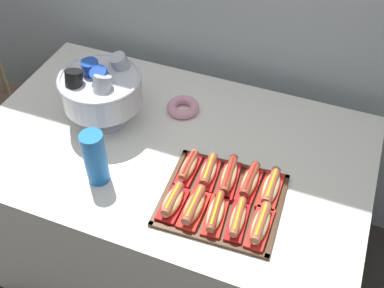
{
  "coord_description": "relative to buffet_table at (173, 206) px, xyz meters",
  "views": [
    {
      "loc": [
        0.55,
        -1.17,
        2.1
      ],
      "look_at": [
        0.09,
        -0.01,
        0.84
      ],
      "focal_mm": 44.42,
      "sensor_mm": 36.0,
      "label": 1
    }
  ],
  "objects": [
    {
      "name": "hot_dog_3",
      "position": [
        0.35,
        -0.26,
        0.41
      ],
      "size": [
        0.07,
        0.17,
        0.06
      ],
      "color": "#B21414",
      "rests_on": "serving_tray"
    },
    {
      "name": "ground_plane",
      "position": [
        0.0,
        0.0,
        -0.42
      ],
      "size": [
        10.0,
        10.0,
        0.0
      ],
      "primitive_type": "plane",
      "color": "#38332D"
    },
    {
      "name": "hot_dog_6",
      "position": [
        0.19,
        -0.11,
        0.42
      ],
      "size": [
        0.08,
        0.16,
        0.06
      ],
      "color": "red",
      "rests_on": "serving_tray"
    },
    {
      "name": "donut",
      "position": [
        -0.03,
        0.21,
        0.4
      ],
      "size": [
        0.13,
        0.13,
        0.04
      ],
      "color": "pink",
      "rests_on": "buffet_table"
    },
    {
      "name": "floor_vase",
      "position": [
        -1.03,
        0.2,
        -0.16
      ],
      "size": [
        0.46,
        0.46,
        1.05
      ],
      "color": "brown",
      "rests_on": "ground_plane"
    },
    {
      "name": "hot_dog_1",
      "position": [
        0.2,
        -0.27,
        0.42
      ],
      "size": [
        0.07,
        0.17,
        0.06
      ],
      "color": "red",
      "rests_on": "serving_tray"
    },
    {
      "name": "cup_stack",
      "position": [
        -0.17,
        -0.25,
        0.49
      ],
      "size": [
        0.08,
        0.08,
        0.22
      ],
      "color": "blue",
      "rests_on": "buffet_table"
    },
    {
      "name": "hot_dog_9",
      "position": [
        0.42,
        -0.09,
        0.41
      ],
      "size": [
        0.07,
        0.18,
        0.06
      ],
      "color": "red",
      "rests_on": "serving_tray"
    },
    {
      "name": "hot_dog_8",
      "position": [
        0.34,
        -0.1,
        0.42
      ],
      "size": [
        0.06,
        0.17,
        0.06
      ],
      "color": "red",
      "rests_on": "serving_tray"
    },
    {
      "name": "hot_dog_2",
      "position": [
        0.28,
        -0.27,
        0.41
      ],
      "size": [
        0.08,
        0.18,
        0.06
      ],
      "color": "red",
      "rests_on": "serving_tray"
    },
    {
      "name": "punch_bowl",
      "position": [
        -0.3,
        0.04,
        0.54
      ],
      "size": [
        0.32,
        0.32,
        0.28
      ],
      "color": "silver",
      "rests_on": "buffet_table"
    },
    {
      "name": "hot_dog_0",
      "position": [
        0.13,
        -0.27,
        0.41
      ],
      "size": [
        0.07,
        0.15,
        0.06
      ],
      "color": "#B21414",
      "rests_on": "serving_tray"
    },
    {
      "name": "buffet_table",
      "position": [
        0.0,
        0.0,
        0.0
      ],
      "size": [
        1.52,
        0.94,
        0.8
      ],
      "color": "white",
      "rests_on": "ground_plane"
    },
    {
      "name": "serving_tray",
      "position": [
        0.27,
        -0.18,
        0.38
      ],
      "size": [
        0.42,
        0.38,
        0.01
      ],
      "color": "#472B19",
      "rests_on": "buffet_table"
    },
    {
      "name": "hot_dog_5",
      "position": [
        0.12,
        -0.11,
        0.41
      ],
      "size": [
        0.06,
        0.16,
        0.06
      ],
      "color": "red",
      "rests_on": "serving_tray"
    },
    {
      "name": "hot_dog_4",
      "position": [
        0.43,
        -0.26,
        0.42
      ],
      "size": [
        0.06,
        0.17,
        0.06
      ],
      "color": "red",
      "rests_on": "serving_tray"
    },
    {
      "name": "hot_dog_7",
      "position": [
        0.27,
        -0.1,
        0.42
      ],
      "size": [
        0.08,
        0.18,
        0.06
      ],
      "color": "red",
      "rests_on": "serving_tray"
    }
  ]
}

